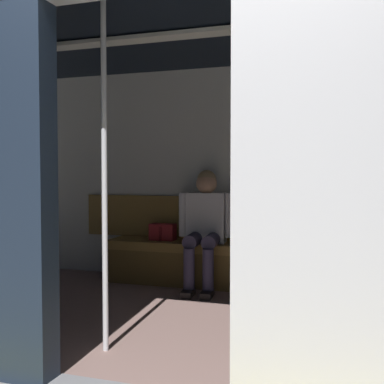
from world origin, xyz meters
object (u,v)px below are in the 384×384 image
object	(u,v)px
handbag	(163,232)
grab_pole_far	(247,178)
train_car	(196,117)
grab_pole_door	(104,177)
bench_seat	(235,254)
book	(237,242)
person_seated	(205,221)

from	to	relation	value
handbag	grab_pole_far	bearing A→B (deg)	125.24
grab_pole_far	train_car	bearing A→B (deg)	-50.05
grab_pole_door	handbag	bearing A→B (deg)	-79.89
train_car	bench_seat	bearing A→B (deg)	-93.68
handbag	grab_pole_door	xyz separation A→B (m)	(-0.33, 1.86, 0.58)
train_car	book	world-z (taller)	train_car
bench_seat	person_seated	distance (m)	0.44
person_seated	grab_pole_far	xyz separation A→B (m)	(-0.73, 1.63, 0.45)
bench_seat	book	xyz separation A→B (m)	(-0.02, -0.02, 0.12)
grab_pole_door	grab_pole_far	world-z (taller)	same
train_car	grab_pole_door	world-z (taller)	train_car
book	handbag	bearing A→B (deg)	-15.27
bench_seat	book	distance (m)	0.12
book	bench_seat	bearing A→B (deg)	31.59
grab_pole_door	grab_pole_far	xyz separation A→B (m)	(-0.88, -0.14, 0.00)
handbag	grab_pole_far	world-z (taller)	grab_pole_far
handbag	book	distance (m)	0.80
person_seated	handbag	xyz separation A→B (m)	(0.48, -0.09, -0.14)
book	grab_pole_far	xyz separation A→B (m)	(-0.42, 1.70, 0.66)
person_seated	handbag	distance (m)	0.51
handbag	train_car	bearing A→B (deg)	122.40
person_seated	grab_pole_door	distance (m)	1.83
train_car	person_seated	world-z (taller)	train_car
train_car	person_seated	distance (m)	1.38
person_seated	train_car	bearing A→B (deg)	102.31
grab_pole_far	handbag	bearing A→B (deg)	-54.76
grab_pole_door	grab_pole_far	size ratio (longest dim) A/B	1.00
train_car	grab_pole_door	size ratio (longest dim) A/B	2.89
train_car	grab_pole_door	bearing A→B (deg)	63.63
train_car	grab_pole_door	distance (m)	0.95
train_car	book	distance (m)	1.56
handbag	book	xyz separation A→B (m)	(-0.79, 0.02, -0.07)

